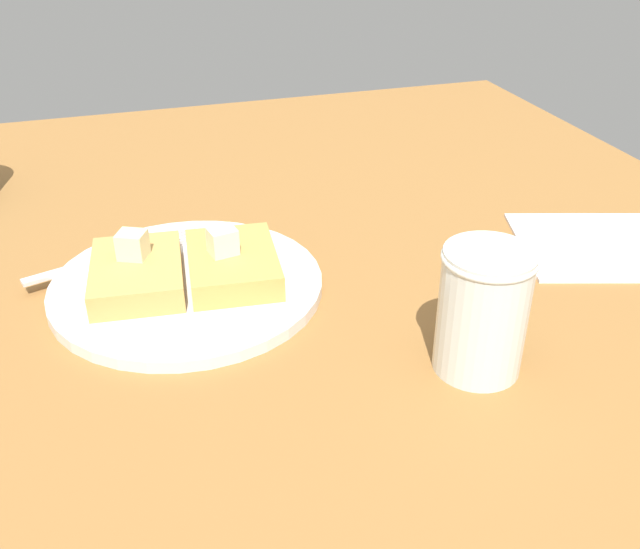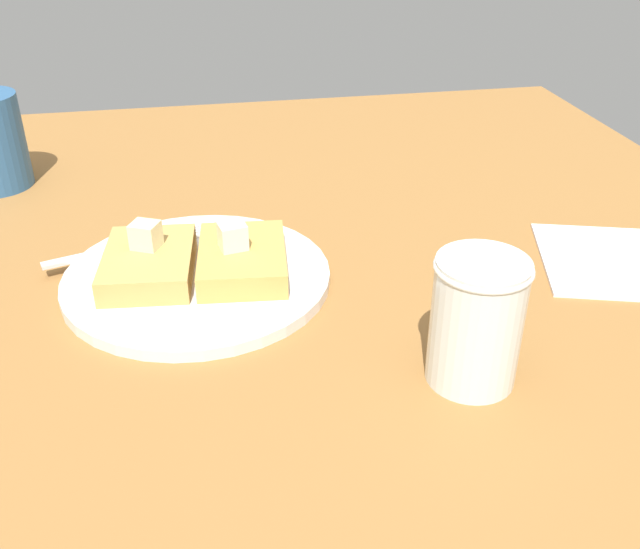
{
  "view_description": "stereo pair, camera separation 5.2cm",
  "coord_description": "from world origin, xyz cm",
  "px_view_note": "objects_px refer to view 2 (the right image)",
  "views": [
    {
      "loc": [
        12.96,
        55.13,
        33.59
      ],
      "look_at": [
        -0.49,
        11.9,
        7.12
      ],
      "focal_mm": 40.0,
      "sensor_mm": 36.0,
      "label": 1
    },
    {
      "loc": [
        7.88,
        56.4,
        33.59
      ],
      "look_at": [
        -0.49,
        11.9,
        7.12
      ],
      "focal_mm": 40.0,
      "sensor_mm": 36.0,
      "label": 2
    }
  ],
  "objects_px": {
    "plate": "(198,277)",
    "syrup_jar": "(475,327)",
    "fork": "(146,243)",
    "napkin": "(632,262)"
  },
  "relations": [
    {
      "from": "plate",
      "to": "syrup_jar",
      "type": "xyz_separation_m",
      "value": [
        -0.18,
        0.16,
        0.04
      ]
    },
    {
      "from": "plate",
      "to": "fork",
      "type": "xyz_separation_m",
      "value": [
        0.04,
        -0.06,
        0.01
      ]
    },
    {
      "from": "fork",
      "to": "napkin",
      "type": "bearing_deg",
      "value": 167.13
    },
    {
      "from": "fork",
      "to": "napkin",
      "type": "height_order",
      "value": "fork"
    },
    {
      "from": "fork",
      "to": "syrup_jar",
      "type": "height_order",
      "value": "syrup_jar"
    },
    {
      "from": "plate",
      "to": "napkin",
      "type": "bearing_deg",
      "value": 174.36
    },
    {
      "from": "napkin",
      "to": "plate",
      "type": "bearing_deg",
      "value": -5.64
    },
    {
      "from": "plate",
      "to": "syrup_jar",
      "type": "height_order",
      "value": "syrup_jar"
    },
    {
      "from": "napkin",
      "to": "fork",
      "type": "bearing_deg",
      "value": -12.87
    },
    {
      "from": "plate",
      "to": "fork",
      "type": "relative_size",
      "value": 1.42
    }
  ]
}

